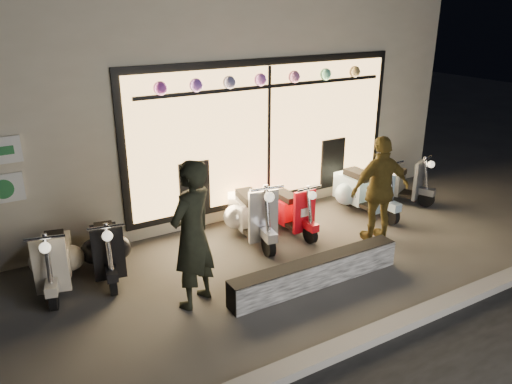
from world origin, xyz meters
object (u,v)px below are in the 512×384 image
(scooter_red, at_px, (288,209))
(man, at_px, (192,235))
(woman, at_px, (380,190))
(scooter_silver, at_px, (250,212))
(graffiti_barrier, at_px, (316,272))

(scooter_red, distance_m, man, 2.79)
(scooter_red, xyz_separation_m, woman, (1.06, -1.13, 0.53))
(scooter_red, bearing_deg, woman, -47.88)
(scooter_silver, distance_m, scooter_red, 0.72)
(graffiti_barrier, relative_size, man, 1.36)
(graffiti_barrier, relative_size, woman, 1.51)
(scooter_silver, xyz_separation_m, woman, (1.77, -1.20, 0.46))
(scooter_silver, relative_size, woman, 0.85)
(scooter_silver, distance_m, woman, 2.19)
(scooter_silver, height_order, man, man)
(scooter_red, relative_size, man, 0.64)
(scooter_red, height_order, woman, woman)
(graffiti_barrier, xyz_separation_m, scooter_silver, (-0.01, 1.85, 0.24))
(graffiti_barrier, distance_m, scooter_silver, 1.87)
(scooter_red, bearing_deg, man, -151.67)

